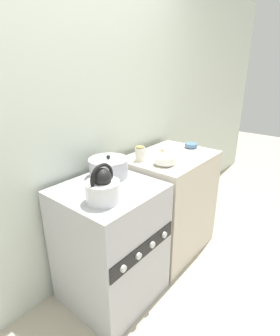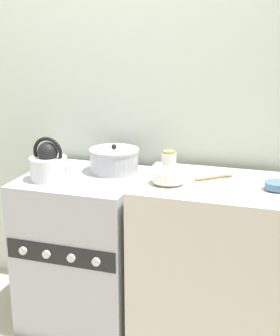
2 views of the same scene
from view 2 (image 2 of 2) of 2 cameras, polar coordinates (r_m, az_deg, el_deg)
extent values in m
cube|color=silver|center=(2.90, -4.28, 7.90)|extent=(7.00, 0.06, 2.50)
cube|color=#B2B2B7|center=(2.80, -6.78, -9.72)|extent=(0.64, 0.61, 0.90)
cube|color=black|center=(2.51, -9.76, -10.43)|extent=(0.62, 0.01, 0.11)
cylinder|color=silver|center=(2.60, -14.06, -9.75)|extent=(0.04, 0.02, 0.04)
cylinder|color=silver|center=(2.53, -11.33, -10.27)|extent=(0.04, 0.02, 0.04)
cylinder|color=silver|center=(2.47, -8.39, -10.80)|extent=(0.04, 0.02, 0.04)
cylinder|color=silver|center=(2.42, -5.36, -11.32)|extent=(0.04, 0.02, 0.04)
cube|color=beige|center=(2.60, 8.66, -11.60)|extent=(0.78, 0.59, 0.93)
cylinder|color=silver|center=(2.59, -11.09, -0.04)|extent=(0.20, 0.20, 0.12)
sphere|color=black|center=(2.56, -11.20, 1.89)|extent=(0.11, 0.11, 0.11)
torus|color=black|center=(2.57, -11.20, 1.86)|extent=(0.17, 0.02, 0.17)
cone|color=silver|center=(2.54, -9.18, 0.17)|extent=(0.10, 0.04, 0.08)
cylinder|color=#B2B2B7|center=(2.69, -3.16, 0.80)|extent=(0.28, 0.28, 0.12)
cylinder|color=#B2B2B7|center=(2.67, -3.18, 2.19)|extent=(0.29, 0.29, 0.01)
sphere|color=black|center=(2.66, -3.19, 2.62)|extent=(0.03, 0.03, 0.03)
cylinder|color=white|center=(2.38, 3.47, -1.77)|extent=(0.07, 0.07, 0.01)
cylinder|color=white|center=(2.37, 3.48, -0.99)|extent=(0.16, 0.16, 0.06)
cylinder|color=#4C729E|center=(2.38, 16.29, -2.51)|extent=(0.05, 0.05, 0.01)
cylinder|color=#4C729E|center=(2.37, 16.33, -2.04)|extent=(0.12, 0.12, 0.03)
cylinder|color=silver|center=(2.56, 3.53, 0.69)|extent=(0.08, 0.08, 0.11)
cylinder|color=#998C4C|center=(2.55, 3.55, 1.96)|extent=(0.07, 0.07, 0.01)
cylinder|color=#A37A4C|center=(2.47, 8.53, -1.19)|extent=(0.15, 0.13, 0.02)
ellipsoid|color=#A37A4C|center=(2.53, 10.73, -0.88)|extent=(0.06, 0.06, 0.02)
camera|label=1|loc=(2.41, -45.55, 10.78)|focal=28.00mm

